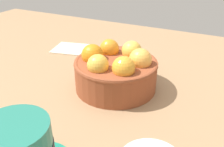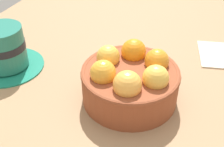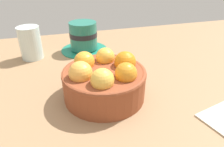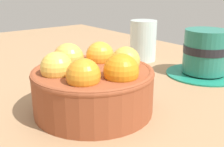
# 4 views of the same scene
# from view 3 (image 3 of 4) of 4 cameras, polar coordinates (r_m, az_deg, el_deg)

# --- Properties ---
(ground_plane) EXTENTS (1.53, 0.91, 0.04)m
(ground_plane) POSITION_cam_3_polar(r_m,az_deg,el_deg) (0.46, -2.04, -8.21)
(ground_plane) COLOR #997551
(terracotta_bowl) EXTENTS (0.17, 0.17, 0.09)m
(terracotta_bowl) POSITION_cam_3_polar(r_m,az_deg,el_deg) (0.42, -2.19, -1.63)
(terracotta_bowl) COLOR brown
(terracotta_bowl) RESTS_ON ground_plane
(coffee_cup) EXTENTS (0.15, 0.15, 0.09)m
(coffee_cup) POSITION_cam_3_polar(r_m,az_deg,el_deg) (0.66, -7.60, 9.93)
(coffee_cup) COLOR #1A7B61
(coffee_cup) RESTS_ON ground_plane
(water_glass) EXTENTS (0.06, 0.06, 0.09)m
(water_glass) POSITION_cam_3_polar(r_m,az_deg,el_deg) (0.64, -21.80, 7.94)
(water_glass) COLOR silver
(water_glass) RESTS_ON ground_plane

